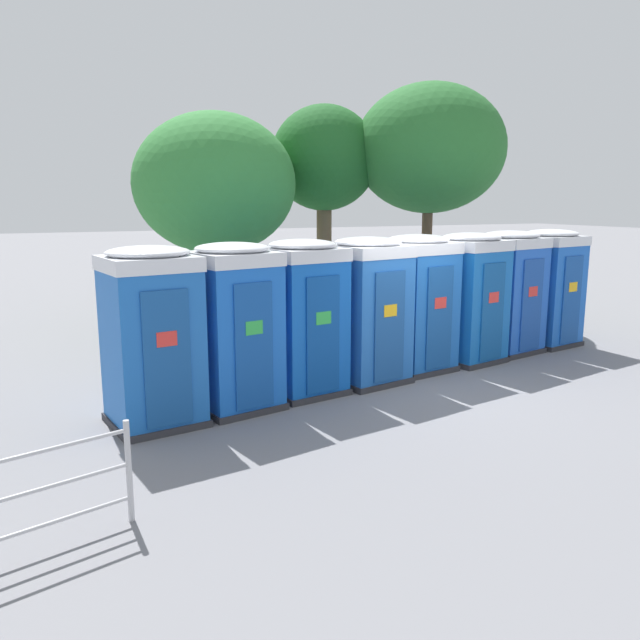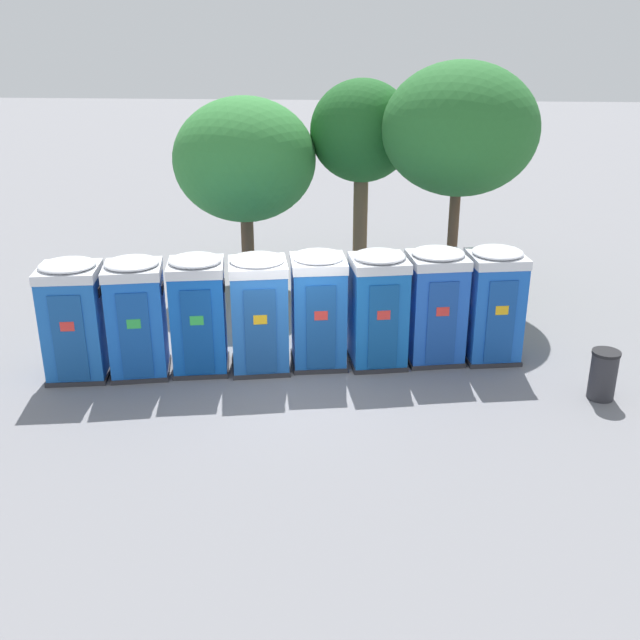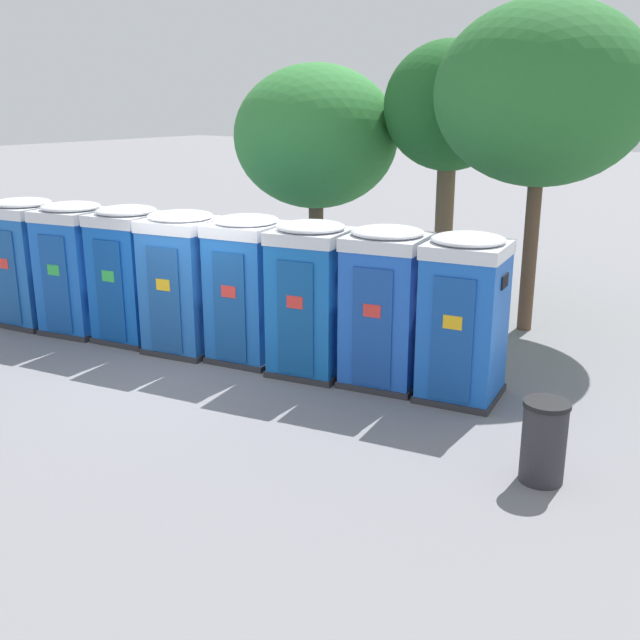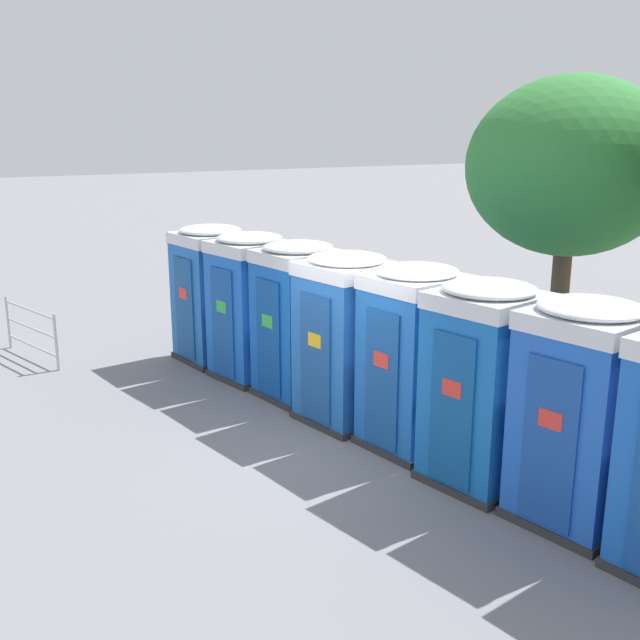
{
  "view_description": "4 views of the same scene",
  "coord_description": "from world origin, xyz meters",
  "px_view_note": "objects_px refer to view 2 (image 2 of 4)",
  "views": [
    {
      "loc": [
        -5.9,
        -8.92,
        3.13
      ],
      "look_at": [
        -1.67,
        0.32,
        1.19
      ],
      "focal_mm": 35.0,
      "sensor_mm": 36.0,
      "label": 1
    },
    {
      "loc": [
        1.62,
        -14.21,
        7.02
      ],
      "look_at": [
        0.56,
        0.7,
        1.03
      ],
      "focal_mm": 42.0,
      "sensor_mm": 36.0,
      "label": 2
    },
    {
      "loc": [
        8.9,
        -8.6,
        4.41
      ],
      "look_at": [
        1.92,
        0.94,
        0.9
      ],
      "focal_mm": 42.0,
      "sensor_mm": 36.0,
      "label": 3
    },
    {
      "loc": [
        8.31,
        -4.99,
        4.3
      ],
      "look_at": [
        -1.4,
        0.36,
        1.4
      ],
      "focal_mm": 42.0,
      "sensor_mm": 36.0,
      "label": 4
    }
  ],
  "objects_px": {
    "street_tree_0": "(245,160)",
    "trash_can": "(603,375)",
    "portapotty_2": "(198,313)",
    "portapotty_7": "(493,304)",
    "portapotty_5": "(378,308)",
    "street_tree_1": "(362,133)",
    "portapotty_4": "(318,308)",
    "portapotty_6": "(435,305)",
    "portapotty_0": "(74,319)",
    "street_tree_2": "(460,130)",
    "portapotty_3": "(259,312)",
    "portapotty_1": "(137,316)"
  },
  "relations": [
    {
      "from": "portapotty_7",
      "to": "street_tree_0",
      "type": "xyz_separation_m",
      "value": [
        -6.17,
        4.62,
        2.25
      ]
    },
    {
      "from": "portapotty_0",
      "to": "street_tree_0",
      "type": "relative_size",
      "value": 0.49
    },
    {
      "from": "portapotty_0",
      "to": "portapotty_7",
      "type": "xyz_separation_m",
      "value": [
        8.8,
        1.53,
        0.0
      ]
    },
    {
      "from": "portapotty_5",
      "to": "street_tree_0",
      "type": "distance_m",
      "value": 6.65
    },
    {
      "from": "portapotty_5",
      "to": "portapotty_7",
      "type": "xyz_separation_m",
      "value": [
        2.51,
        0.46,
        0.0
      ]
    },
    {
      "from": "portapotty_2",
      "to": "portapotty_7",
      "type": "xyz_separation_m",
      "value": [
        6.3,
        1.03,
        -0.0
      ]
    },
    {
      "from": "portapotty_6",
      "to": "trash_can",
      "type": "distance_m",
      "value": 3.71
    },
    {
      "from": "portapotty_3",
      "to": "portapotty_6",
      "type": "relative_size",
      "value": 1.0
    },
    {
      "from": "portapotty_1",
      "to": "street_tree_2",
      "type": "height_order",
      "value": "street_tree_2"
    },
    {
      "from": "portapotty_1",
      "to": "portapotty_7",
      "type": "relative_size",
      "value": 1.0
    },
    {
      "from": "portapotty_7",
      "to": "street_tree_2",
      "type": "xyz_separation_m",
      "value": [
        -0.53,
        3.97,
        3.19
      ]
    },
    {
      "from": "portapotty_3",
      "to": "street_tree_1",
      "type": "bearing_deg",
      "value": 71.81
    },
    {
      "from": "portapotty_4",
      "to": "street_tree_0",
      "type": "xyz_separation_m",
      "value": [
        -2.38,
        5.2,
        2.25
      ]
    },
    {
      "from": "street_tree_0",
      "to": "trash_can",
      "type": "relative_size",
      "value": 5.11
    },
    {
      "from": "portapotty_4",
      "to": "street_tree_1",
      "type": "height_order",
      "value": "street_tree_1"
    },
    {
      "from": "street_tree_2",
      "to": "trash_can",
      "type": "relative_size",
      "value": 6.05
    },
    {
      "from": "portapotty_0",
      "to": "trash_can",
      "type": "xyz_separation_m",
      "value": [
        10.76,
        -0.3,
        -0.77
      ]
    },
    {
      "from": "trash_can",
      "to": "portapotty_6",
      "type": "bearing_deg",
      "value": 152.71
    },
    {
      "from": "portapotty_3",
      "to": "portapotty_7",
      "type": "relative_size",
      "value": 1.0
    },
    {
      "from": "street_tree_1",
      "to": "trash_can",
      "type": "relative_size",
      "value": 5.53
    },
    {
      "from": "portapotty_5",
      "to": "street_tree_1",
      "type": "xyz_separation_m",
      "value": [
        -0.51,
        5.66,
        2.91
      ]
    },
    {
      "from": "portapotty_4",
      "to": "street_tree_2",
      "type": "relative_size",
      "value": 0.41
    },
    {
      "from": "portapotty_5",
      "to": "trash_can",
      "type": "xyz_separation_m",
      "value": [
        4.47,
        -1.37,
        -0.77
      ]
    },
    {
      "from": "portapotty_2",
      "to": "trash_can",
      "type": "height_order",
      "value": "portapotty_2"
    },
    {
      "from": "portapotty_6",
      "to": "portapotty_7",
      "type": "xyz_separation_m",
      "value": [
        1.27,
        0.17,
        0.0
      ]
    },
    {
      "from": "portapotty_3",
      "to": "portapotty_4",
      "type": "relative_size",
      "value": 1.0
    },
    {
      "from": "portapotty_1",
      "to": "street_tree_1",
      "type": "relative_size",
      "value": 0.45
    },
    {
      "from": "portapotty_4",
      "to": "portapotty_6",
      "type": "relative_size",
      "value": 1.0
    },
    {
      "from": "portapotty_4",
      "to": "portapotty_5",
      "type": "xyz_separation_m",
      "value": [
        1.28,
        0.12,
        -0.0
      ]
    },
    {
      "from": "portapotty_1",
      "to": "street_tree_0",
      "type": "height_order",
      "value": "street_tree_0"
    },
    {
      "from": "portapotty_0",
      "to": "portapotty_6",
      "type": "relative_size",
      "value": 1.0
    },
    {
      "from": "street_tree_1",
      "to": "trash_can",
      "type": "bearing_deg",
      "value": -54.66
    },
    {
      "from": "portapotty_4",
      "to": "portapotty_3",
      "type": "bearing_deg",
      "value": -165.54
    },
    {
      "from": "portapotty_2",
      "to": "trash_can",
      "type": "xyz_separation_m",
      "value": [
        8.26,
        -0.8,
        -0.77
      ]
    },
    {
      "from": "portapotty_4",
      "to": "street_tree_1",
      "type": "xyz_separation_m",
      "value": [
        0.76,
        5.78,
        2.91
      ]
    },
    {
      "from": "portapotty_2",
      "to": "street_tree_1",
      "type": "bearing_deg",
      "value": 62.26
    },
    {
      "from": "portapotty_1",
      "to": "portapotty_6",
      "type": "height_order",
      "value": "same"
    },
    {
      "from": "portapotty_1",
      "to": "portapotty_2",
      "type": "relative_size",
      "value": 1.0
    },
    {
      "from": "portapotty_2",
      "to": "street_tree_1",
      "type": "height_order",
      "value": "street_tree_1"
    },
    {
      "from": "portapotty_6",
      "to": "trash_can",
      "type": "relative_size",
      "value": 2.49
    },
    {
      "from": "portapotty_0",
      "to": "portapotty_5",
      "type": "distance_m",
      "value": 6.38
    },
    {
      "from": "portapotty_3",
      "to": "portapotty_5",
      "type": "bearing_deg",
      "value": 9.81
    },
    {
      "from": "portapotty_3",
      "to": "portapotty_6",
      "type": "xyz_separation_m",
      "value": [
        3.76,
        0.73,
        0.0
      ]
    },
    {
      "from": "portapotty_2",
      "to": "portapotty_0",
      "type": "bearing_deg",
      "value": -168.62
    },
    {
      "from": "portapotty_6",
      "to": "portapotty_7",
      "type": "distance_m",
      "value": 1.28
    },
    {
      "from": "portapotty_2",
      "to": "street_tree_2",
      "type": "relative_size",
      "value": 0.41
    },
    {
      "from": "portapotty_5",
      "to": "portapotty_7",
      "type": "bearing_deg",
      "value": 10.43
    },
    {
      "from": "portapotty_0",
      "to": "street_tree_1",
      "type": "relative_size",
      "value": 0.45
    },
    {
      "from": "portapotty_5",
      "to": "street_tree_1",
      "type": "distance_m",
      "value": 6.38
    },
    {
      "from": "portapotty_7",
      "to": "trash_can",
      "type": "relative_size",
      "value": 2.49
    }
  ]
}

